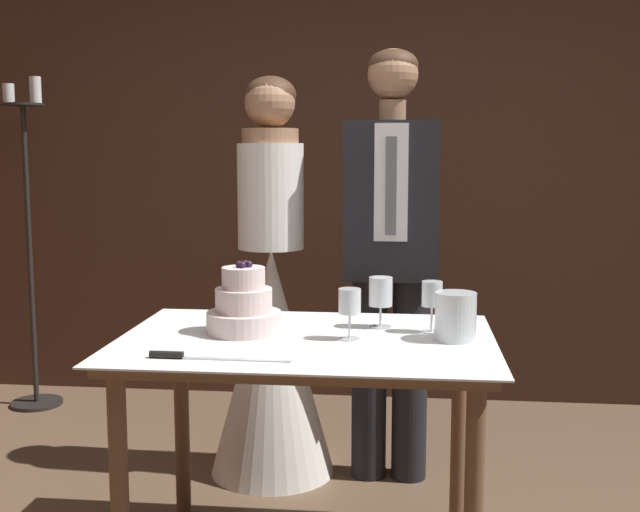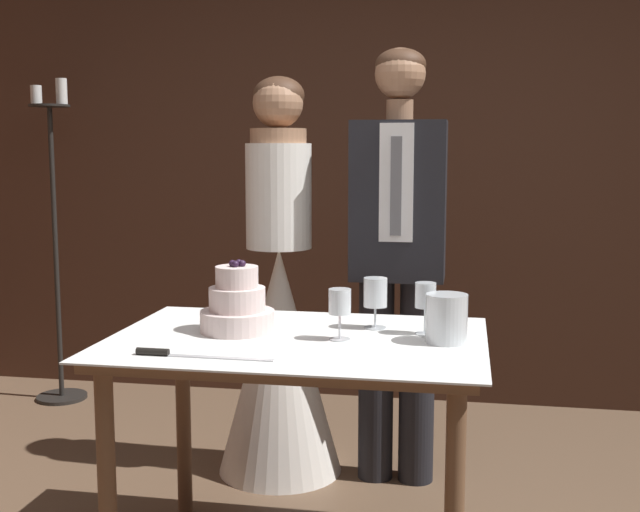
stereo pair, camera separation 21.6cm
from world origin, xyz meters
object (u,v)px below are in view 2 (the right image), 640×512
tiered_cake (237,306)px  hurricane_candle (447,320)px  cake_table (297,368)px  groom (398,246)px  bride (280,330)px  wine_glass_middle (340,304)px  wine_glass_near (425,297)px  candle_stand (56,256)px  wine_glass_far (375,295)px  cake_knife (178,354)px

tiered_cake → hurricane_candle: tiered_cake is taller
cake_table → tiered_cake: 0.29m
tiered_cake → groom: 0.91m
hurricane_candle → bride: 1.12m
tiered_cake → bride: (-0.04, 0.77, -0.26)m
wine_glass_middle → hurricane_candle: (0.34, 0.02, -0.04)m
tiered_cake → wine_glass_near: bearing=6.5°
candle_stand → wine_glass_middle: bearing=-40.9°
hurricane_candle → groom: 0.85m
wine_glass_middle → groom: (0.11, 0.83, 0.09)m
wine_glass_far → hurricane_candle: 0.30m
bride → candle_stand: bearing=152.0°
cake_knife → groom: groom is taller
cake_table → bride: bearing=107.1°
cake_knife → bride: bride is taller
hurricane_candle → candle_stand: bearing=144.2°
tiered_cake → candle_stand: bearing=134.0°
bride → wine_glass_far: bearing=-52.9°
bride → groom: 0.63m
cake_table → cake_knife: 0.43m
wine_glass_near → candle_stand: candle_stand is taller
wine_glass_near → candle_stand: bearing=145.1°
bride → candle_stand: (-1.46, 0.78, 0.19)m
wine_glass_far → tiered_cake: bearing=-163.8°
cake_table → cake_knife: size_ratio=2.89×
hurricane_candle → groom: size_ratio=0.09×
cake_knife → wine_glass_near: size_ratio=2.43×
wine_glass_middle → groom: size_ratio=0.09×
cake_knife → hurricane_candle: 0.84m
hurricane_candle → candle_stand: 2.70m
wine_glass_middle → hurricane_candle: bearing=4.2°
tiered_cake → wine_glass_far: tiered_cake is taller
cake_knife → wine_glass_far: wine_glass_far is taller
bride → hurricane_candle: bearing=-47.8°
tiered_cake → wine_glass_near: size_ratio=1.44×
hurricane_candle → candle_stand: candle_stand is taller
tiered_cake → wine_glass_middle: bearing=-9.1°
cake_knife → tiered_cake: bearing=77.2°
tiered_cake → candle_stand: size_ratio=0.14×
cake_table → wine_glass_near: 0.48m
candle_stand → tiered_cake: bearing=-46.0°
tiered_cake → cake_knife: (-0.08, -0.35, -0.08)m
cake_table → hurricane_candle: 0.51m
cake_table → hurricane_candle: size_ratio=7.82×
wine_glass_near → candle_stand: size_ratio=0.10×
tiered_cake → cake_table: bearing=-14.3°
wine_glass_far → hurricane_candle: wine_glass_far is taller
wine_glass_middle → hurricane_candle: wine_glass_middle is taller
wine_glass_middle → candle_stand: size_ratio=0.09×
groom → candle_stand: (-1.97, 0.78, -0.19)m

